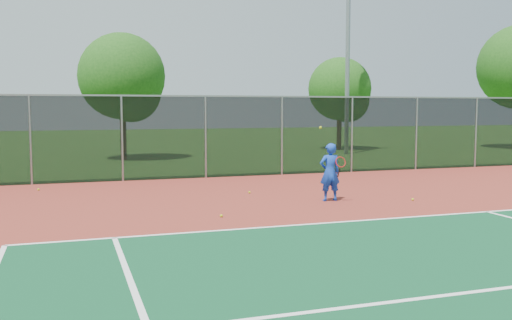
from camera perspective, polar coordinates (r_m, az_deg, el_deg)
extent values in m
plane|color=#285C1A|center=(11.79, 24.16, -7.96)|extent=(120.00, 120.00, 0.00)
cube|color=maroon|center=(13.29, 18.30, -6.26)|extent=(30.00, 20.00, 0.02)
cube|color=white|center=(15.29, 22.10, -4.81)|extent=(22.00, 0.10, 0.00)
cube|color=black|center=(21.90, 2.60, 2.43)|extent=(30.00, 0.04, 3.00)
cube|color=gray|center=(21.87, 2.62, 6.36)|extent=(30.00, 0.06, 0.06)
imported|color=#133FB8|center=(15.89, 7.39, -1.21)|extent=(0.61, 0.42, 1.60)
cylinder|color=black|center=(15.73, 8.28, -1.25)|extent=(0.03, 0.15, 0.27)
torus|color=#A51414|center=(15.61, 8.46, -0.19)|extent=(0.30, 0.13, 0.29)
sphere|color=#B3C817|center=(15.78, 6.47, 3.25)|extent=(0.07, 0.07, 0.07)
sphere|color=#B3C817|center=(19.55, 6.54, -2.25)|extent=(0.07, 0.07, 0.07)
sphere|color=#B3C817|center=(16.47, 15.40, -3.82)|extent=(0.07, 0.07, 0.07)
sphere|color=#B3C817|center=(13.54, -3.49, -5.59)|extent=(0.07, 0.07, 0.07)
sphere|color=#B3C817|center=(19.05, -20.93, -2.77)|extent=(0.07, 0.07, 0.07)
sphere|color=#B3C817|center=(17.21, -0.66, -3.25)|extent=(0.07, 0.07, 0.07)
cylinder|color=gray|center=(32.30, 9.17, 11.28)|extent=(0.24, 0.24, 12.03)
cylinder|color=#3B2815|center=(29.20, -13.13, 2.39)|extent=(0.30, 0.30, 2.40)
sphere|color=#1A4713|center=(29.20, -13.25, 8.16)|extent=(4.27, 4.27, 4.27)
sphere|color=#1A4713|center=(28.91, -12.37, 6.62)|extent=(2.94, 2.94, 2.94)
cylinder|color=#3B2815|center=(35.62, 8.31, 2.79)|extent=(0.30, 0.30, 2.17)
sphere|color=#1A4713|center=(35.60, 8.36, 7.06)|extent=(3.86, 3.86, 3.86)
sphere|color=#1A4713|center=(35.50, 9.15, 5.88)|extent=(2.66, 2.66, 2.66)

